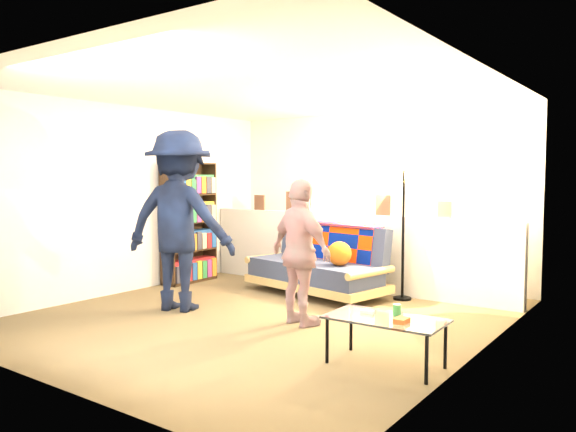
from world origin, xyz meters
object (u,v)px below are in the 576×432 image
object	(u,v)px
floor_lamp	(406,205)
person_left	(179,221)
coffee_table	(386,321)
bookshelf	(189,227)
person_right	(301,253)
futon_sofa	(320,265)

from	to	relation	value
floor_lamp	person_left	distance (m)	2.68
person_left	floor_lamp	bearing A→B (deg)	-151.29
coffee_table	person_left	world-z (taller)	person_left
bookshelf	floor_lamp	bearing A→B (deg)	13.31
floor_lamp	person_right	xyz separation A→B (m)	(-0.37, -1.71, -0.42)
futon_sofa	coffee_table	bearing A→B (deg)	-46.84
futon_sofa	person_left	size ratio (longest dim) A/B	0.98
bookshelf	person_left	bearing A→B (deg)	-48.06
futon_sofa	person_left	distance (m)	1.92
bookshelf	person_left	distance (m)	1.68
floor_lamp	person_right	size ratio (longest dim) A/B	1.11
futon_sofa	floor_lamp	bearing A→B (deg)	18.69
person_left	bookshelf	bearing A→B (deg)	-65.77
coffee_table	floor_lamp	distance (m)	2.61
person_left	person_right	xyz separation A→B (m)	(1.48, 0.23, -0.27)
bookshelf	coffee_table	size ratio (longest dim) A/B	1.82
bookshelf	person_right	xyz separation A→B (m)	(2.60, -1.01, -0.05)
floor_lamp	person_left	world-z (taller)	person_left
coffee_table	person_right	size ratio (longest dim) A/B	0.63
bookshelf	person_right	world-z (taller)	bookshelf
futon_sofa	floor_lamp	distance (m)	1.32
coffee_table	person_left	distance (m)	2.82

